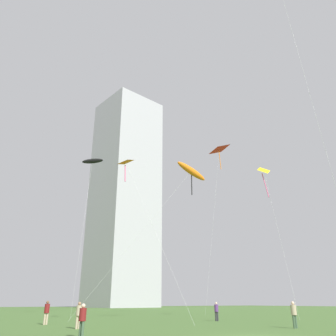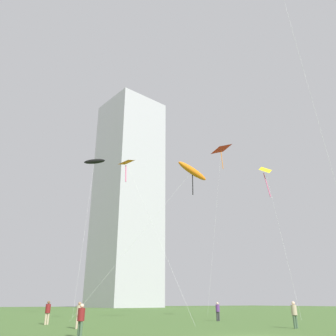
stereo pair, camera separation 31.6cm
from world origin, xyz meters
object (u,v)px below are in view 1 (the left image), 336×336
kite_flying_0 (92,161)px  kite_flying_2 (264,173)px  kite_flying_3 (191,171)px  kite_flying_7 (219,151)px  person_standing_1 (216,310)px  kite_flying_5 (126,165)px  person_standing_5 (47,311)px  person_standing_0 (79,313)px  person_standing_6 (294,313)px  distant_highrise_1 (125,196)px  person_standing_3 (82,318)px

kite_flying_0 → kite_flying_2: (14.32, -19.72, -5.17)m
kite_flying_3 → kite_flying_7: size_ratio=0.62×
person_standing_1 → kite_flying_5: bearing=37.2°
kite_flying_2 → person_standing_5: bearing=170.2°
kite_flying_5 → person_standing_0: bearing=-139.0°
kite_flying_2 → person_standing_1: bearing=172.1°
kite_flying_0 → kite_flying_7: (18.29, -7.66, 3.28)m
person_standing_6 → person_standing_0: bearing=-22.5°
kite_flying_2 → distant_highrise_1: (24.20, 89.46, 23.63)m
kite_flying_5 → kite_flying_2: bearing=-8.1°
kite_flying_0 → kite_flying_2: kite_flying_0 is taller
person_standing_5 → kite_flying_7: (26.50, 8.17, 23.45)m
person_standing_5 → person_standing_6: (13.10, -13.21, -0.03)m
person_standing_3 → distant_highrise_1: 115.39m
kite_flying_7 → person_standing_0: bearing=-151.7°
kite_flying_0 → person_standing_0: bearing=-109.4°
kite_flying_3 → kite_flying_5: size_ratio=1.05×
kite_flying_0 → distant_highrise_1: (38.53, 69.74, 18.46)m
kite_flying_7 → kite_flying_5: bearing=-155.2°
kite_flying_2 → kite_flying_7: 15.25m
person_standing_0 → kite_flying_3: kite_flying_3 is taller
person_standing_0 → kite_flying_3: (12.02, 3.13, 13.58)m
distant_highrise_1 → person_standing_1: bearing=-118.4°
kite_flying_5 → distant_highrise_1: bearing=64.7°
person_standing_0 → person_standing_5: (-0.60, 5.80, 0.05)m
person_standing_0 → kite_flying_2: 26.67m
person_standing_1 → kite_flying_2: bearing=-142.6°
person_standing_1 → person_standing_5: (-15.02, 2.85, 0.05)m
person_standing_0 → kite_flying_0: 30.57m
person_standing_1 → distant_highrise_1: (31.72, 88.42, 38.69)m
person_standing_1 → kite_flying_3: 13.80m
person_standing_3 → distant_highrise_1: bearing=135.6°
person_standing_6 → kite_flying_7: size_ratio=0.07×
kite_flying_2 → kite_flying_3: kite_flying_2 is taller
person_standing_3 → kite_flying_7: kite_flying_7 is taller
kite_flying_0 → kite_flying_2: size_ratio=1.29×
person_standing_1 → distant_highrise_1: distant_highrise_1 is taller
kite_flying_7 → person_standing_6: bearing=-122.1°
person_standing_0 → kite_flying_3: 18.41m
person_standing_5 → person_standing_3: bearing=96.3°
person_standing_0 → kite_flying_5: bearing=53.0°
kite_flying_2 → kite_flying_5: 17.25m
person_standing_6 → kite_flying_5: size_ratio=0.11×
person_standing_1 → person_standing_3: 18.70m
kite_flying_7 → distant_highrise_1: bearing=75.3°
person_standing_3 → person_standing_5: (1.34, 11.92, 0.10)m
person_standing_6 → kite_flying_5: bearing=-49.1°
person_standing_5 → person_standing_6: 18.61m
person_standing_0 → distant_highrise_1: (46.14, 91.37, 38.68)m
kite_flying_7 → kite_flying_2: bearing=-108.2°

